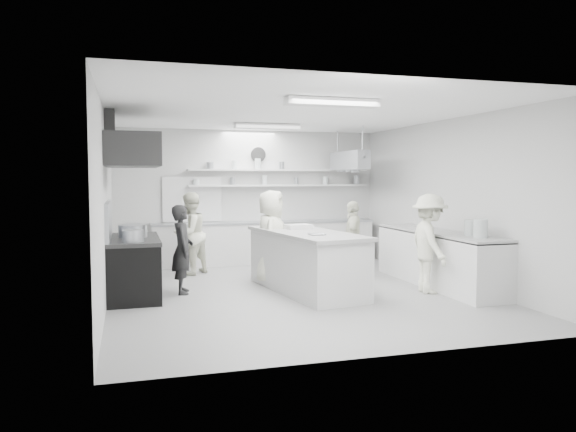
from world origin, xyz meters
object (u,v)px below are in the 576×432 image
object	(u,v)px
back_counter	(265,243)
right_counter	(438,259)
prep_island	(306,263)
stove	(134,269)
cook_stove	(182,249)
cook_back	(190,234)

from	to	relation	value
back_counter	right_counter	distance (m)	4.13
prep_island	stove	bearing A→B (deg)	162.67
stove	cook_stove	world-z (taller)	cook_stove
back_counter	right_counter	xyz separation A→B (m)	(2.35, -3.40, 0.01)
cook_stove	back_counter	bearing A→B (deg)	-33.92
right_counter	cook_stove	distance (m)	4.51
stove	prep_island	size ratio (longest dim) A/B	0.68
prep_island	right_counter	bearing A→B (deg)	-13.41
prep_island	cook_back	size ratio (longest dim) A/B	1.61
back_counter	prep_island	xyz separation A→B (m)	(-0.08, -3.21, 0.03)
right_counter	stove	bearing A→B (deg)	173.48
stove	right_counter	world-z (taller)	right_counter
back_counter	cook_stove	xyz separation A→B (m)	(-2.11, -2.81, 0.28)
back_counter	cook_stove	distance (m)	3.53
prep_island	cook_back	world-z (taller)	cook_back
back_counter	right_counter	size ratio (longest dim) A/B	1.52
cook_back	cook_stove	bearing A→B (deg)	38.78
cook_stove	prep_island	bearing A→B (deg)	-98.17
back_counter	stove	bearing A→B (deg)	-136.01
back_counter	cook_back	bearing A→B (deg)	-149.99
stove	right_counter	size ratio (longest dim) A/B	0.55
cook_stove	cook_back	distance (m)	1.80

